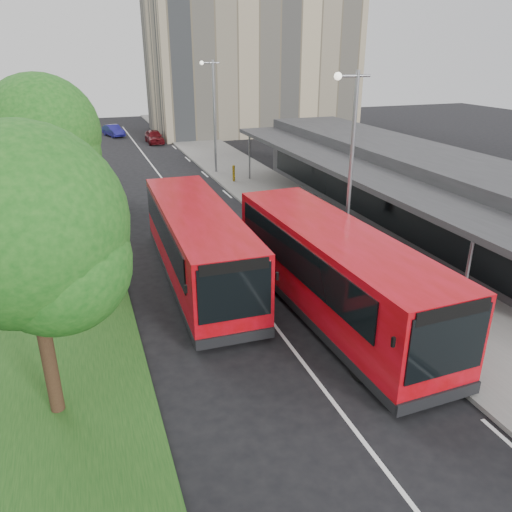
{
  "coord_description": "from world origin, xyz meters",
  "views": [
    {
      "loc": [
        -5.65,
        -14.69,
        8.83
      ],
      "look_at": [
        0.29,
        1.93,
        1.5
      ],
      "focal_mm": 35.0,
      "sensor_mm": 36.0,
      "label": 1
    }
  ],
  "objects_px": {
    "tree_mid": "(43,141)",
    "litter_bin": "(309,212)",
    "tree_near": "(26,239)",
    "bus_second": "(198,245)",
    "car_far": "(113,131)",
    "tree_far": "(50,118)",
    "lamp_post_far": "(213,110)",
    "car_near": "(154,137)",
    "bus_main": "(334,273)",
    "lamp_post_near": "(349,165)",
    "bollard": "(234,173)"
  },
  "relations": [
    {
      "from": "tree_mid",
      "to": "litter_bin",
      "type": "distance_m",
      "value": 13.67
    },
    {
      "from": "litter_bin",
      "to": "tree_near",
      "type": "bearing_deg",
      "value": -137.28
    },
    {
      "from": "bus_second",
      "to": "car_far",
      "type": "height_order",
      "value": "bus_second"
    },
    {
      "from": "tree_far",
      "to": "lamp_post_far",
      "type": "distance_m",
      "value": 11.17
    },
    {
      "from": "bus_second",
      "to": "car_far",
      "type": "distance_m",
      "value": 39.27
    },
    {
      "from": "car_near",
      "to": "bus_main",
      "type": "bearing_deg",
      "value": -90.21
    },
    {
      "from": "tree_far",
      "to": "lamp_post_near",
      "type": "relative_size",
      "value": 0.91
    },
    {
      "from": "tree_near",
      "to": "car_near",
      "type": "relative_size",
      "value": 1.95
    },
    {
      "from": "tree_far",
      "to": "litter_bin",
      "type": "bearing_deg",
      "value": -43.2
    },
    {
      "from": "tree_mid",
      "to": "tree_near",
      "type": "bearing_deg",
      "value": -90.0
    },
    {
      "from": "lamp_post_far",
      "to": "litter_bin",
      "type": "bearing_deg",
      "value": -82.34
    },
    {
      "from": "tree_far",
      "to": "bus_main",
      "type": "height_order",
      "value": "tree_far"
    },
    {
      "from": "litter_bin",
      "to": "car_far",
      "type": "bearing_deg",
      "value": 102.46
    },
    {
      "from": "tree_near",
      "to": "bus_second",
      "type": "relative_size",
      "value": 0.68
    },
    {
      "from": "lamp_post_near",
      "to": "bus_second",
      "type": "relative_size",
      "value": 0.73
    },
    {
      "from": "bollard",
      "to": "bus_main",
      "type": "bearing_deg",
      "value": -97.0
    },
    {
      "from": "bus_second",
      "to": "car_near",
      "type": "bearing_deg",
      "value": 85.52
    },
    {
      "from": "tree_mid",
      "to": "tree_far",
      "type": "xyz_separation_m",
      "value": [
        0.0,
        12.0,
        -0.47
      ]
    },
    {
      "from": "tree_mid",
      "to": "lamp_post_far",
      "type": "relative_size",
      "value": 1.0
    },
    {
      "from": "bus_main",
      "to": "lamp_post_near",
      "type": "bearing_deg",
      "value": 53.14
    },
    {
      "from": "bus_second",
      "to": "lamp_post_near",
      "type": "bearing_deg",
      "value": -14.77
    },
    {
      "from": "lamp_post_near",
      "to": "bus_main",
      "type": "relative_size",
      "value": 0.7
    },
    {
      "from": "lamp_post_far",
      "to": "litter_bin",
      "type": "relative_size",
      "value": 8.88
    },
    {
      "from": "bus_main",
      "to": "bus_second",
      "type": "bearing_deg",
      "value": 128.9
    },
    {
      "from": "tree_near",
      "to": "lamp_post_far",
      "type": "xyz_separation_m",
      "value": [
        11.13,
        24.95,
        -0.14
      ]
    },
    {
      "from": "tree_near",
      "to": "bollard",
      "type": "height_order",
      "value": "tree_near"
    },
    {
      "from": "lamp_post_near",
      "to": "car_far",
      "type": "distance_m",
      "value": 41.52
    },
    {
      "from": "bus_second",
      "to": "bollard",
      "type": "xyz_separation_m",
      "value": [
        6.16,
        14.98,
        -0.87
      ]
    },
    {
      "from": "bus_main",
      "to": "car_far",
      "type": "bearing_deg",
      "value": 93.15
    },
    {
      "from": "tree_near",
      "to": "car_far",
      "type": "relative_size",
      "value": 2.03
    },
    {
      "from": "tree_mid",
      "to": "lamp_post_near",
      "type": "distance_m",
      "value": 13.18
    },
    {
      "from": "car_near",
      "to": "car_far",
      "type": "xyz_separation_m",
      "value": [
        -3.51,
        5.86,
        -0.05
      ]
    },
    {
      "from": "lamp_post_near",
      "to": "lamp_post_far",
      "type": "bearing_deg",
      "value": 90.0
    },
    {
      "from": "tree_near",
      "to": "lamp_post_near",
      "type": "distance_m",
      "value": 12.18
    },
    {
      "from": "tree_near",
      "to": "tree_mid",
      "type": "relative_size",
      "value": 0.94
    },
    {
      "from": "tree_far",
      "to": "car_near",
      "type": "bearing_deg",
      "value": 60.94
    },
    {
      "from": "bus_second",
      "to": "bus_main",
      "type": "bearing_deg",
      "value": -47.79
    },
    {
      "from": "bus_second",
      "to": "lamp_post_far",
      "type": "bearing_deg",
      "value": 74.19
    },
    {
      "from": "tree_near",
      "to": "car_far",
      "type": "height_order",
      "value": "tree_near"
    },
    {
      "from": "tree_near",
      "to": "bollard",
      "type": "distance_m",
      "value": 24.84
    },
    {
      "from": "tree_near",
      "to": "car_far",
      "type": "distance_m",
      "value": 46.37
    },
    {
      "from": "car_near",
      "to": "lamp_post_far",
      "type": "bearing_deg",
      "value": -82.25
    },
    {
      "from": "tree_far",
      "to": "lamp_post_far",
      "type": "relative_size",
      "value": 0.91
    },
    {
      "from": "tree_near",
      "to": "litter_bin",
      "type": "bearing_deg",
      "value": 42.72
    },
    {
      "from": "tree_far",
      "to": "car_near",
      "type": "height_order",
      "value": "tree_far"
    },
    {
      "from": "tree_mid",
      "to": "litter_bin",
      "type": "height_order",
      "value": "tree_mid"
    },
    {
      "from": "tree_mid",
      "to": "litter_bin",
      "type": "xyz_separation_m",
      "value": [
        12.88,
        -0.1,
        -4.57
      ]
    },
    {
      "from": "tree_mid",
      "to": "bollard",
      "type": "bearing_deg",
      "value": 39.56
    },
    {
      "from": "litter_bin",
      "to": "bollard",
      "type": "distance_m",
      "value": 9.76
    },
    {
      "from": "tree_near",
      "to": "bus_second",
      "type": "height_order",
      "value": "tree_near"
    }
  ]
}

